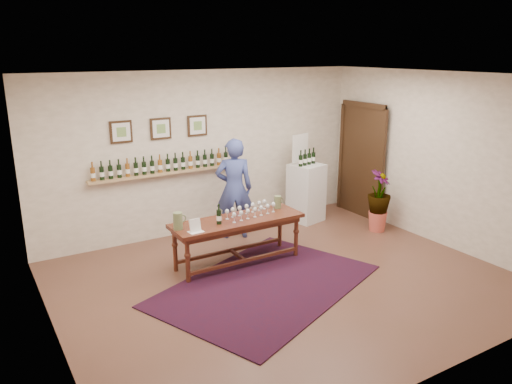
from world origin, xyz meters
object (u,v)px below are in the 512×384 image
tasting_table (238,226)px  display_pedestal (306,193)px  person (234,189)px  potted_plant (379,201)px

tasting_table → display_pedestal: 2.33m
tasting_table → person: (0.50, 1.01, 0.26)m
potted_plant → tasting_table: bearing=179.0°
person → tasting_table: bearing=86.8°
tasting_table → potted_plant: bearing=-0.8°
person → potted_plant: bearing=178.6°
potted_plant → person: 2.57m
potted_plant → person: bearing=155.5°
tasting_table → display_pedestal: (2.06, 1.07, -0.06)m
display_pedestal → potted_plant: display_pedestal is taller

